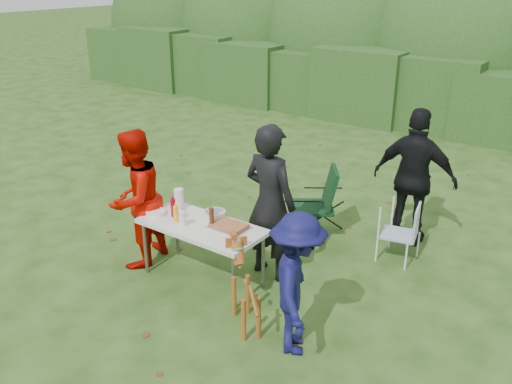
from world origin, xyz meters
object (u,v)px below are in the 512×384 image
Objects in this scene: paper_towel_roll at (179,199)px; dog at (246,293)px; person_cook at (270,203)px; camping_chair at (312,203)px; beer_bottle at (212,218)px; person_black_puffy at (415,178)px; ketchup_bottle at (173,208)px; mustard_bottle at (176,214)px; lawn_chair at (399,232)px; child at (297,284)px; person_red_jacket at (135,199)px; folding_table at (202,229)px.

dog is at bearing -22.95° from paper_towel_roll.
camping_chair is (-0.08, 1.16, -0.44)m from person_cook.
person_black_puffy is at bearing 57.62° from beer_bottle.
dog is at bearing 115.65° from person_cook.
person_cook is at bearing 31.70° from ketchup_bottle.
beer_bottle is (0.56, 0.04, 0.01)m from ketchup_bottle.
mustard_bottle is (-0.78, -1.86, 0.33)m from camping_chair.
person_cook is at bearing 35.20° from lawn_chair.
ketchup_bottle is (-0.91, -1.76, 0.34)m from camping_chair.
camping_chair is (-1.08, 2.17, -0.22)m from child.
person_black_puffy is (1.08, 1.80, -0.02)m from person_cook.
person_cook is at bearing 13.53° from child.
person_cook is at bearing 53.46° from beer_bottle.
paper_towel_roll reaches higher than dog.
person_red_jacket is 1.71× the size of camping_chair.
person_red_jacket is 3.34m from lawn_chair.
person_cook reaches higher than paper_towel_roll.
child is 1.42× the size of camping_chair.
dog is at bearing -24.70° from folding_table.
beer_bottle reaches higher than dog.
beer_bottle is at bearing 52.63° from person_black_puffy.
person_cook is 1.15m from paper_towel_roll.
person_red_jacket is at bearing 18.13° from camping_chair.
person_red_jacket is at bearing -171.82° from folding_table.
child is 7.28× the size of mustard_bottle.
person_black_puffy is 2.82m from child.
beer_bottle is (-0.34, -1.72, 0.35)m from camping_chair.
lawn_chair is (1.71, 1.83, -0.30)m from folding_table.
mustard_bottle is (-1.85, 0.32, 0.11)m from child.
camping_chair reaches higher than ketchup_bottle.
mustard_bottle is at bearing 32.87° from camping_chair.
camping_chair is at bearing 131.97° from person_red_jacket.
person_cook reaches higher than ketchup_bottle.
child is 2.30m from lawn_chair.
dog is at bearing -14.72° from mustard_bottle.
paper_towel_roll is (0.44, 0.32, -0.00)m from person_red_jacket.
person_black_puffy reaches higher than person_red_jacket.
mustard_bottle is at bearing 31.97° from lawn_chair.
person_red_jacket is at bearing -143.78° from paper_towel_roll.
person_black_puffy is at bearing 45.55° from paper_towel_roll.
person_red_jacket is 1.10m from beer_bottle.
person_red_jacket is (-0.95, -0.14, 0.19)m from folding_table.
camping_chair is 3.93× the size of paper_towel_roll.
person_red_jacket is 0.93× the size of person_black_puffy.
person_cook is 7.95× the size of beer_bottle.
child is (1.00, -1.02, -0.23)m from person_cook.
beer_bottle is (-0.42, -0.57, -0.09)m from person_cook.
mustard_bottle is at bearing -158.40° from folding_table.
camping_chair is at bearing -4.63° from child.
camping_chair is at bearing -7.97° from lawn_chair.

